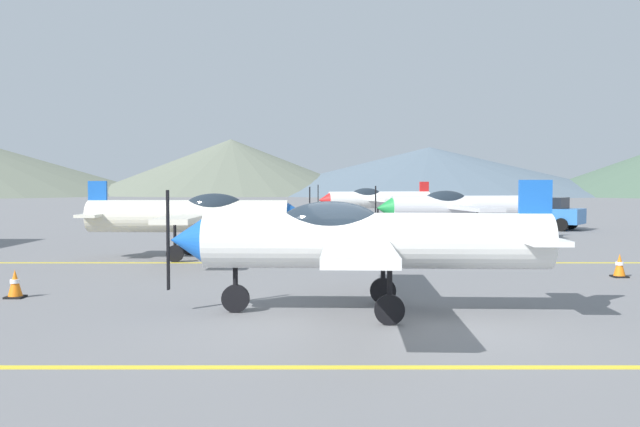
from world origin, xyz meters
name	(u,v)px	position (x,y,z in m)	size (l,w,h in m)	color
ground_plane	(375,320)	(0.00, 0.00, 0.00)	(400.00, 400.00, 0.00)	slate
apron_line_near	(392,367)	(0.00, -3.03, 0.01)	(80.00, 0.16, 0.01)	yellow
apron_line_far	(353,263)	(0.00, 8.39, 0.01)	(80.00, 0.16, 0.01)	yellow
airplane_near	(364,239)	(-0.14, 0.62, 1.36)	(6.96, 8.02, 2.41)	white
airplane_mid	(200,215)	(-4.70, 9.56, 1.36)	(6.95, 8.02, 2.41)	silver
airplane_far	(461,207)	(4.85, 16.79, 1.36)	(7.02, 8.05, 2.41)	silver
airplane_back	(378,199)	(2.44, 29.67, 1.36)	(7.04, 8.04, 2.41)	white
car_sedan	(542,213)	(10.14, 22.96, 0.84)	(4.56, 3.92, 1.62)	#3372BF
traffic_cone_front	(19,284)	(-7.12, 2.28, 0.29)	(0.36, 0.36, 0.59)	black
traffic_cone_side	(623,266)	(6.58, 5.35, 0.29)	(0.36, 0.36, 0.59)	black
hill_centerleft	(234,167)	(-18.62, 125.62, 5.48)	(56.51, 56.51, 10.95)	slate
hill_centerright	(433,171)	(21.33, 128.23, 4.76)	(78.17, 78.17, 9.52)	slate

